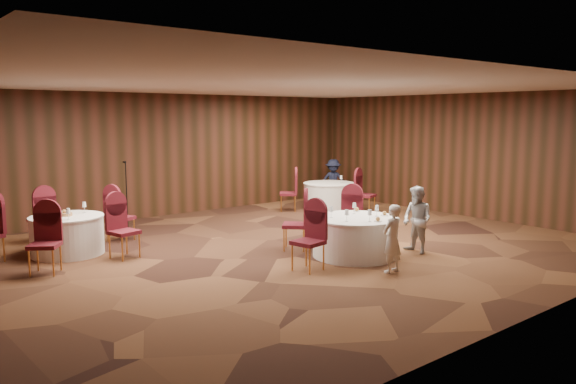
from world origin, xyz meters
TOP-DOWN VIEW (x-y plane):
  - ground at (0.00, 0.00)m, footprint 12.00×12.00m
  - room_shell at (0.00, 0.00)m, footprint 12.00×12.00m
  - table_main at (0.63, -1.26)m, footprint 1.61×1.61m
  - table_left at (-3.51, 2.30)m, footprint 1.36×1.36m
  - table_right at (4.00, 3.00)m, footprint 1.48×1.48m
  - chairs_main at (0.34, -0.62)m, footprint 3.01×1.97m
  - chairs_left at (-3.54, 2.29)m, footprint 3.15×3.06m
  - chairs_right at (3.54, 2.64)m, footprint 2.10×2.29m
  - tabletop_main at (0.75, -1.35)m, footprint 1.10×1.13m
  - tabletop_left at (-3.51, 2.30)m, footprint 0.76×0.80m
  - tabletop_right at (4.24, 2.78)m, footprint 0.08×0.08m
  - mic_stand at (-1.77, 3.55)m, footprint 0.24×0.24m
  - woman_a at (0.31, -2.43)m, footprint 0.44×0.30m
  - woman_b at (1.73, -1.84)m, footprint 0.56×0.68m
  - man_c at (4.90, 3.79)m, footprint 0.96×0.93m

SIDE VIEW (x-z plane):
  - ground at x=0.00m, z-range 0.00..0.00m
  - table_main at x=0.63m, z-range 0.01..0.75m
  - table_left at x=-3.51m, z-range 0.01..0.75m
  - table_right at x=4.00m, z-range 0.01..0.75m
  - mic_stand at x=-1.77m, z-range -0.34..1.28m
  - chairs_main at x=0.34m, z-range 0.00..1.00m
  - chairs_left at x=-3.54m, z-range 0.00..1.00m
  - chairs_right at x=3.54m, z-range 0.00..1.00m
  - woman_a at x=0.31m, z-range 0.00..1.16m
  - woman_b at x=1.73m, z-range 0.00..1.29m
  - man_c at x=4.90m, z-range 0.00..1.32m
  - tabletop_left at x=-3.51m, z-range 0.71..0.93m
  - tabletop_main at x=0.75m, z-range 0.74..0.95m
  - tabletop_right at x=4.24m, z-range 0.79..1.01m
  - room_shell at x=0.00m, z-range -4.04..7.96m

